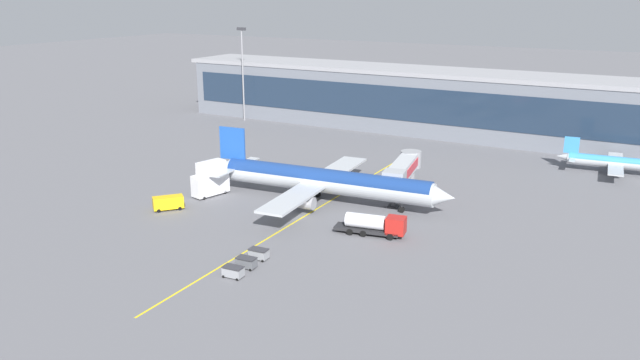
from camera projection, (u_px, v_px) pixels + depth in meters
ground_plane at (300, 216)px, 103.50m from camera, size 700.00×700.00×0.00m
apron_lead_in_line at (309, 213)px, 104.89m from camera, size 1.46×80.00×0.01m
terminal_building at (465, 104)px, 159.89m from camera, size 162.08×18.79×16.13m
main_airliner at (324, 181)px, 109.68m from camera, size 45.92×36.53×11.67m
jet_bridge at (404, 169)px, 113.43m from camera, size 6.53×17.77×6.52m
fuel_tanker at (375, 224)px, 94.98m from camera, size 11.07×4.37×3.25m
catering_lift at (211, 179)px, 113.34m from camera, size 4.05×7.20×6.30m
crew_van at (169, 202)px, 106.37m from camera, size 4.82×5.18×2.30m
baggage_cart_0 at (233, 272)px, 81.24m from camera, size 2.75×1.79×1.48m
baggage_cart_1 at (246, 262)px, 84.01m from camera, size 2.75×1.79×1.48m
baggage_cart_2 at (259, 254)px, 86.78m from camera, size 2.75×1.79×1.48m
commuter_jet_far at (620, 163)px, 126.68m from camera, size 24.25×19.22×6.83m
apron_light_mast_0 at (243, 68)px, 176.38m from camera, size 2.80×0.50×25.91m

